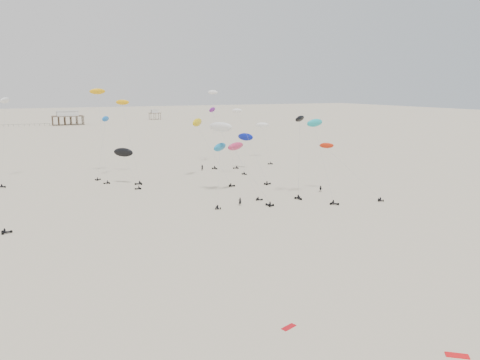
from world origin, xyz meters
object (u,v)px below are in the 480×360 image
pavilion_small (155,115)px  rig_0 (319,140)px  pavilion_main (68,119)px  rig_4 (5,119)px  spectator_0 (240,205)px  rig_9 (263,130)px

pavilion_small → rig_0: (-38.30, -288.58, 10.54)m
pavilion_main → pavilion_small: bearing=23.2°
rig_4 → spectator_0: bearing=79.9°
pavilion_small → rig_4: 257.21m
rig_9 → spectator_0: size_ratio=8.79×
pavilion_main → rig_0: bearing=-83.0°
rig_4 → spectator_0: (46.70, -51.75, -17.52)m
pavilion_small → spectator_0: pavilion_small is taller
pavilion_main → rig_9: 203.03m
pavilion_main → spectator_0: 256.87m
rig_0 → rig_9: 64.67m
rig_0 → rig_4: size_ratio=0.80×
pavilion_small → rig_9: bearing=-95.0°
spectator_0 → pavilion_small: bearing=-81.3°
rig_9 → spectator_0: bearing=147.7°
rig_4 → rig_9: bearing=133.4°
pavilion_small → rig_4: (-104.13, -234.77, 14.03)m
rig_4 → spectator_0: rig_4 is taller
pavilion_small → rig_9: (-19.96, -226.66, 7.15)m
pavilion_main → pavilion_small: pavilion_main is taller
rig_9 → spectator_0: 71.43m
pavilion_main → spectator_0: (12.56, -256.53, -4.22)m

